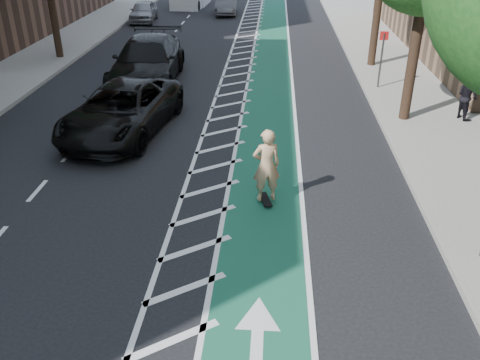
# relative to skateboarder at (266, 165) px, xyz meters

# --- Properties ---
(ground) EXTENTS (120.00, 120.00, 0.00)m
(ground) POSITION_rel_skateboarder_xyz_m (-3.04, -2.20, -1.08)
(ground) COLOR black
(ground) RESTS_ON ground
(bike_lane) EXTENTS (2.00, 90.00, 0.01)m
(bike_lane) POSITION_rel_skateboarder_xyz_m (-0.04, 7.80, -1.07)
(bike_lane) COLOR #1A5D48
(bike_lane) RESTS_ON ground
(buffer_strip) EXTENTS (1.40, 90.00, 0.01)m
(buffer_strip) POSITION_rel_skateboarder_xyz_m (-1.54, 7.80, -1.07)
(buffer_strip) COLOR silver
(buffer_strip) RESTS_ON ground
(sidewalk_right) EXTENTS (5.00, 90.00, 0.15)m
(sidewalk_right) POSITION_rel_skateboarder_xyz_m (6.46, 7.80, -1.00)
(sidewalk_right) COLOR gray
(sidewalk_right) RESTS_ON ground
(curb_right) EXTENTS (0.12, 90.00, 0.16)m
(curb_right) POSITION_rel_skateboarder_xyz_m (4.01, 7.80, -1.00)
(curb_right) COLOR gray
(curb_right) RESTS_ON ground
(curb_left) EXTENTS (0.12, 90.00, 0.16)m
(curb_left) POSITION_rel_skateboarder_xyz_m (-10.09, 7.80, -1.00)
(curb_left) COLOR gray
(curb_left) RESTS_ON ground
(sign_post) EXTENTS (0.35, 0.08, 2.47)m
(sign_post) POSITION_rel_skateboarder_xyz_m (4.56, 9.80, 0.28)
(sign_post) COLOR #4C4C4C
(sign_post) RESTS_ON ground
(skateboard) EXTENTS (0.39, 0.77, 0.10)m
(skateboard) POSITION_rel_skateboarder_xyz_m (0.00, -0.00, -0.99)
(skateboard) COLOR black
(skateboard) RESTS_ON ground
(skateboarder) EXTENTS (0.81, 0.63, 1.95)m
(skateboarder) POSITION_rel_skateboarder_xyz_m (0.00, 0.00, 0.00)
(skateboarder) COLOR tan
(skateboarder) RESTS_ON skateboard
(suv_near) EXTENTS (3.53, 6.27, 1.65)m
(suv_near) POSITION_rel_skateboarder_xyz_m (-4.97, 4.48, -0.25)
(suv_near) COLOR black
(suv_near) RESTS_ON ground
(suv_far) EXTENTS (2.92, 6.69, 1.92)m
(suv_far) POSITION_rel_skateboarder_xyz_m (-5.44, 10.29, -0.12)
(suv_far) COLOR black
(suv_far) RESTS_ON ground
(car_silver) EXTENTS (1.94, 4.15, 1.37)m
(car_silver) POSITION_rel_skateboarder_xyz_m (-9.04, 24.57, -0.39)
(car_silver) COLOR gray
(car_silver) RESTS_ON ground
(car_grey) EXTENTS (1.70, 4.35, 1.41)m
(car_grey) POSITION_rel_skateboarder_xyz_m (-3.56, 27.95, -0.37)
(car_grey) COLOR #58585D
(car_grey) RESTS_ON ground
(pedestrian) EXTENTS (0.84, 0.95, 1.62)m
(pedestrian) POSITION_rel_skateboarder_xyz_m (7.00, 6.25, -0.11)
(pedestrian) COLOR black
(pedestrian) RESTS_ON sidewalk_right
(barrel_a) EXTENTS (0.74, 0.74, 1.01)m
(barrel_a) POSITION_rel_skateboarder_xyz_m (-5.24, 2.85, -0.60)
(barrel_a) COLOR #FF550D
(barrel_a) RESTS_ON ground
(barrel_b) EXTENTS (0.73, 0.73, 0.99)m
(barrel_b) POSITION_rel_skateboarder_xyz_m (-5.40, 7.75, -0.61)
(barrel_b) COLOR #DC4A0B
(barrel_b) RESTS_ON ground
(barrel_c) EXTENTS (0.74, 0.74, 1.00)m
(barrel_c) POSITION_rel_skateboarder_xyz_m (-6.75, 12.30, -0.60)
(barrel_c) COLOR #E2590B
(barrel_c) RESTS_ON ground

